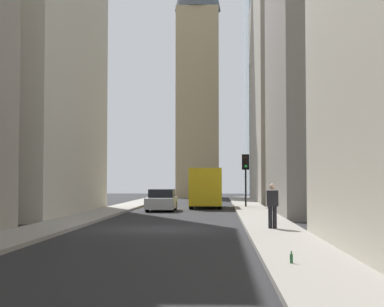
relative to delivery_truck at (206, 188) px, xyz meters
The scene contains 11 objects.
ground_plane 19.48m from the delivery_truck, behind, with size 135.00×135.00×0.00m, color #262628.
sidewalk_right 20.30m from the delivery_truck, 163.06° to the left, with size 90.00×2.20×0.14m, color gray.
sidewalk_left 19.67m from the delivery_truck, behind, with size 90.00×2.20×0.14m, color gray.
building_left_far 17.67m from the delivery_truck, 36.74° to the right, with size 18.39×10.00×20.32m.
building_left_midfar 15.66m from the delivery_truck, 131.47° to the right, with size 13.33×10.50×22.36m.
church_spire 31.05m from the delivery_truck, ahead, with size 5.37×5.37×34.94m.
delivery_truck is the anchor object (origin of this frame).
sedan_silver 5.49m from the delivery_truck, 148.94° to the left, with size 4.30×1.78×1.42m.
traffic_light_midblock 3.32m from the delivery_truck, 110.15° to the right, with size 0.43×0.52×3.71m.
pedestrian 20.70m from the delivery_truck, behind, with size 0.26×0.44×1.72m.
discarded_bottle 30.40m from the delivery_truck, behind, with size 0.07×0.07×0.27m.
Camera 1 is at (-24.50, -2.41, 1.98)m, focal length 56.41 mm.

